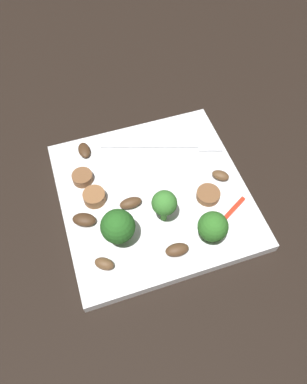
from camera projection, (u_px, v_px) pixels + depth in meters
name	position (u px, v px, depth m)	size (l,w,h in m)	color
ground_plane	(154.00, 198.00, 0.51)	(1.40, 1.40, 0.00)	black
plate	(154.00, 195.00, 0.50)	(0.25, 0.25, 0.02)	white
fork	(171.00, 146.00, 0.53)	(0.17, 0.07, 0.00)	silver
broccoli_floret_0	(213.00, 227.00, 0.43)	(0.04, 0.04, 0.05)	#347525
broccoli_floret_1	(118.00, 227.00, 0.43)	(0.04, 0.04, 0.06)	#296420
broccoli_floret_2	(164.00, 204.00, 0.44)	(0.03, 0.03, 0.05)	#408630
sausage_slice_0	(94.00, 197.00, 0.48)	(0.03, 0.03, 0.02)	brown
sausage_slice_1	(208.00, 195.00, 0.49)	(0.03, 0.03, 0.01)	brown
sausage_slice_2	(83.00, 178.00, 0.50)	(0.03, 0.03, 0.01)	brown
mushroom_0	(180.00, 249.00, 0.44)	(0.03, 0.02, 0.01)	#4C331E
mushroom_1	(104.00, 264.00, 0.43)	(0.02, 0.01, 0.01)	brown
mushroom_2	(131.00, 203.00, 0.48)	(0.03, 0.02, 0.01)	#4C331E
mushroom_3	(84.00, 220.00, 0.46)	(0.03, 0.02, 0.01)	#422B19
mushroom_4	(84.00, 150.00, 0.53)	(0.03, 0.02, 0.01)	#422B19
mushroom_5	(221.00, 175.00, 0.50)	(0.02, 0.02, 0.01)	brown
pepper_strip_1	(233.00, 210.00, 0.48)	(0.05, 0.01, 0.00)	red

